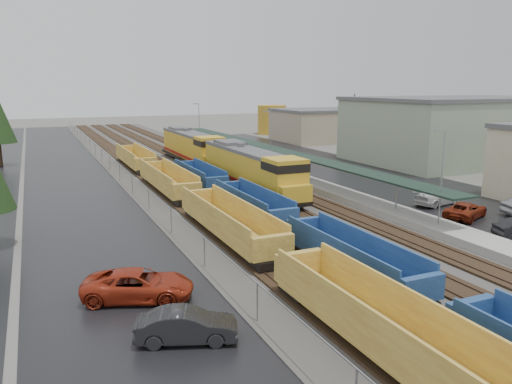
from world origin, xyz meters
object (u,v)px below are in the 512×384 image
storage_tank (272,120)px  well_string_blue (352,259)px  parked_car_west_b (187,326)px  parked_car_west_c (138,285)px  locomotive_trail (192,147)px  locomotive_lead (251,169)px  parked_car_east_b (466,210)px  well_string_yellow (229,224)px  parked_car_east_c (436,197)px

storage_tank → well_string_blue: bearing=-112.9°
parked_car_west_b → parked_car_west_c: (-1.05, 5.38, 0.06)m
storage_tank → parked_car_west_c: 93.03m
locomotive_trail → parked_car_west_c: bearing=-110.6°
locomotive_lead → parked_car_west_b: locomotive_lead is taller
locomotive_trail → storage_tank: storage_tank is taller
locomotive_trail → parked_car_east_b: 39.89m
locomotive_lead → well_string_yellow: (-8.00, -14.10, -1.36)m
parked_car_east_b → parked_car_east_c: 4.94m
parked_car_east_b → parked_car_east_c: bearing=-39.5°
parked_car_west_c → parked_car_east_c: (30.16, 10.00, -0.07)m
locomotive_lead → parked_car_west_b: size_ratio=4.78×
storage_tank → parked_car_east_c: (-16.74, -70.30, -2.59)m
locomotive_trail → parked_car_west_c: size_ratio=3.72×
locomotive_trail → well_string_yellow: (-8.00, -35.10, -1.36)m
parked_car_west_b → parked_car_west_c: size_ratio=0.78×
parked_car_west_b → parked_car_east_c: parked_car_west_b is taller
locomotive_trail → parked_car_east_b: (12.68, -37.78, -1.87)m
locomotive_lead → well_string_yellow: size_ratio=0.25×
locomotive_trail → locomotive_lead: bearing=-90.0°
well_string_blue → parked_car_east_b: 18.16m
locomotive_lead → parked_car_west_b: (-15.13, -27.39, -1.83)m
well_string_yellow → parked_car_west_c: bearing=-135.9°
well_string_yellow → parked_car_east_c: 22.08m
locomotive_lead → well_string_blue: bearing=-99.5°
parked_car_west_c → parked_car_east_b: size_ratio=1.14×
parked_car_west_b → parked_car_east_b: 29.76m
well_string_blue → storage_tank: storage_tank is taller
parked_car_east_c → storage_tank: bearing=-24.7°
locomotive_trail → parked_car_west_b: locomotive_trail is taller
parked_car_west_b → well_string_blue: bearing=-52.9°
parked_car_west_b → parked_car_west_c: 5.48m
well_string_yellow → parked_car_east_c: well_string_yellow is taller
well_string_yellow → well_string_blue: (4.00, -9.85, -0.09)m
well_string_blue → storage_tank: size_ratio=10.66×
parked_car_west_c → parked_car_east_b: bearing=-57.8°
locomotive_lead → parked_car_east_b: locomotive_lead is taller
locomotive_lead → parked_car_west_c: locomotive_lead is taller
storage_tank → well_string_yellow: bearing=-118.1°
well_string_blue → parked_car_east_b: bearing=23.3°
well_string_yellow → parked_car_west_b: well_string_yellow is taller
well_string_blue → parked_car_east_c: (17.98, 11.93, -0.39)m
parked_car_east_b → locomotive_lead: bearing=12.8°
parked_car_west_b → locomotive_trail: bearing=2.5°
parked_car_east_c → parked_car_west_b: bearing=106.6°
parked_car_east_b → parked_car_east_c: parked_car_east_c is taller
locomotive_lead → well_string_blue: size_ratio=0.30×
locomotive_trail → well_string_blue: bearing=-95.1°
locomotive_lead → storage_tank: size_ratio=3.23×
parked_car_west_c → storage_tank: bearing=-8.4°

